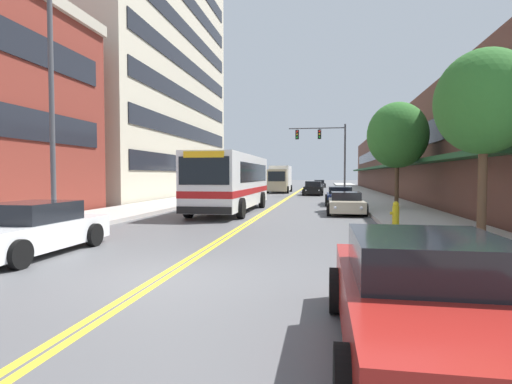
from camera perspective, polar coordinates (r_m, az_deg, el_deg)
name	(u,v)px	position (r m, az deg, el deg)	size (l,w,h in m)	color
ground_plane	(295,194)	(44.74, 5.55, -0.23)	(240.00, 240.00, 0.00)	#565659
sidewalk_left	(230,192)	(45.87, -3.74, -0.04)	(3.85, 106.00, 0.18)	#B2ADA5
sidewalk_right	(363,193)	(44.81, 15.06, -0.18)	(3.85, 106.00, 0.18)	#B2ADA5
centre_line	(295,194)	(44.74, 5.55, -0.22)	(0.34, 106.00, 0.01)	yellow
office_tower_left	(131,53)	(43.21, -17.47, 18.36)	(12.08, 26.69, 28.00)	beige
storefront_row_right	(424,159)	(45.79, 22.82, 4.38)	(9.10, 68.00, 7.55)	brown
city_bus	(232,180)	(22.72, -3.47, 1.72)	(2.90, 10.60, 3.17)	silver
car_beige_parked_left_near	(247,189)	(39.63, -1.33, 0.38)	(2.02, 4.27, 1.38)	#BCAD89
car_white_parked_left_mid	(29,230)	(12.00, -29.64, -4.79)	(2.14, 4.82, 1.36)	white
car_red_parked_right_foreground	(429,302)	(5.06, 23.43, -14.16)	(2.17, 4.58, 1.38)	maroon
car_navy_parked_right_mid	(340,196)	(28.51, 11.91, -0.60)	(2.04, 4.79, 1.25)	#19234C
car_champagne_parked_right_far	(346,203)	(21.87, 12.71, -1.61)	(2.03, 4.22, 1.17)	beige
car_dark_grey_moving_lead	(319,184)	(67.55, 9.03, 1.15)	(2.13, 4.31, 1.24)	#38383D
car_charcoal_moving_second	(314,187)	(47.96, 8.33, 0.70)	(2.15, 4.86, 1.35)	#232328
car_black_moving_third	(313,189)	(41.72, 8.15, 0.47)	(2.08, 4.44, 1.43)	black
box_truck	(280,179)	(47.39, 3.42, 1.89)	(2.56, 6.63, 3.16)	#BCAD89
traffic_signal_mast	(326,145)	(39.67, 10.00, 6.56)	(5.52, 0.38, 7.00)	#47474C
street_lamp_left_near	(61,68)	(14.48, -26.14, 15.60)	(2.64, 0.28, 9.23)	#47474C
street_tree_right_near	(484,102)	(13.58, 29.82, 11.04)	(2.77, 2.77, 5.55)	brown
street_tree_right_mid	(397,135)	(24.68, 19.56, 7.64)	(3.45, 3.45, 6.10)	brown
fire_hydrant	(396,213)	(16.21, 19.33, -2.85)	(0.33, 0.25, 0.89)	yellow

